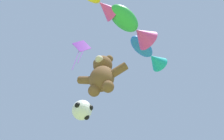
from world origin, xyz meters
The scene contains 6 objects.
teddy_bear_kite centered at (-0.17, 6.61, 7.57)m, with size 2.42×1.07×2.46m.
soccer_ball_kite centered at (-0.86, 6.58, 5.68)m, with size 0.82×0.81×0.75m.
fish_kite_cobalt centered at (2.07, 7.62, 9.53)m, with size 1.77×2.57×0.97m.
fish_kite_emerald centered at (1.77, 5.43, 8.53)m, with size 1.86×2.45×1.04m.
fish_kite_goldfin centered at (0.74, 3.81, 8.56)m, with size 1.49×2.17×0.70m.
diamond_kite centered at (-1.61, 6.45, 10.59)m, with size 0.98×0.76×3.04m.
Camera 1 is at (1.99, 2.29, 1.39)m, focal length 28.00 mm.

